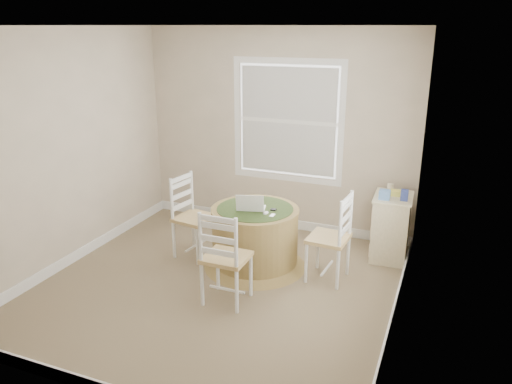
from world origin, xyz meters
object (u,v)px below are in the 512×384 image
at_px(chair_right, 328,238).
at_px(laptop, 251,207).
at_px(chair_left, 194,218).
at_px(corner_chest, 391,227).
at_px(chair_near, 226,257).
at_px(round_table, 255,235).

bearing_deg(chair_right, laptop, -81.90).
height_order(chair_left, laptop, chair_left).
height_order(laptop, corner_chest, laptop).
bearing_deg(chair_left, chair_near, -126.16).
relative_size(chair_near, chair_right, 1.00).
bearing_deg(corner_chest, chair_right, -127.14).
bearing_deg(chair_near, round_table, -88.23).
relative_size(chair_left, corner_chest, 1.25).
height_order(chair_near, chair_right, same).
distance_m(chair_near, laptop, 0.80).
relative_size(chair_left, chair_near, 1.00).
distance_m(round_table, chair_left, 0.76).
distance_m(round_table, laptop, 0.35).
height_order(chair_near, laptop, chair_near).
bearing_deg(chair_near, chair_right, -134.68).
height_order(chair_right, corner_chest, chair_right).
relative_size(round_table, laptop, 3.19).
distance_m(chair_near, corner_chest, 2.10).
xyz_separation_m(chair_left, chair_near, (0.78, -0.80, 0.00)).
xyz_separation_m(chair_near, corner_chest, (1.35, 1.60, -0.09)).
bearing_deg(chair_left, corner_chest, -60.04).
xyz_separation_m(chair_near, laptop, (-0.06, 0.76, 0.25)).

